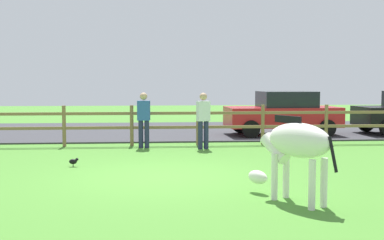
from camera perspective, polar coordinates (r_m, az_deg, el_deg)
name	(u,v)px	position (r m, az deg, el deg)	size (l,w,h in m)	color
ground_plane	(163,176)	(10.42, -3.32, -6.47)	(60.00, 60.00, 0.00)	#47842D
parking_asphalt	(158,131)	(19.63, -3.96, -1.24)	(28.00, 7.40, 0.05)	#38383D
paddock_fence	(132,123)	(15.29, -6.92, -0.31)	(20.43, 0.11, 1.24)	olive
zebra	(295,146)	(8.25, 11.71, -2.95)	(1.22, 1.71, 1.41)	white
crow_on_grass	(74,161)	(11.87, -13.40, -4.62)	(0.21, 0.10, 0.20)	black
parked_car_red	(283,113)	(18.17, 10.39, 0.83)	(4.07, 2.03, 1.56)	red
visitor_left_of_tree	(144,117)	(14.77, -5.55, 0.30)	(0.39, 0.27, 1.64)	#232847
visitor_right_of_tree	(203,118)	(14.47, 1.30, 0.23)	(0.40, 0.30, 1.64)	#232847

